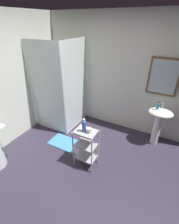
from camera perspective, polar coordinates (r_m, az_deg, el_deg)
ground_plane at (r=2.92m, az=-3.57°, el=-22.44°), size 4.20×4.20×0.02m
wall_back at (r=3.62m, az=11.81°, el=12.57°), size 4.20×0.14×2.50m
shower_stall at (r=3.95m, az=-9.81°, el=1.79°), size 0.92×0.92×2.00m
pedestal_sink at (r=3.46m, az=23.62°, el=-2.65°), size 0.46×0.37×0.81m
sink_faucet at (r=3.44m, az=24.82°, el=2.27°), size 0.03×0.03×0.10m
storage_cart at (r=2.79m, az=-1.27°, el=-11.91°), size 0.38×0.28×0.74m
hand_soap_bottle at (r=3.32m, az=23.32°, el=2.03°), size 0.05×0.05×0.16m
shampoo_bottle_blue at (r=2.53m, az=-1.95°, el=-5.10°), size 0.06×0.06×0.24m
rinse_cup at (r=2.54m, az=-0.19°, el=-6.64°), size 0.07×0.07×0.09m
bath_mat at (r=3.55m, az=-9.23°, el=-10.65°), size 0.60×0.40×0.02m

